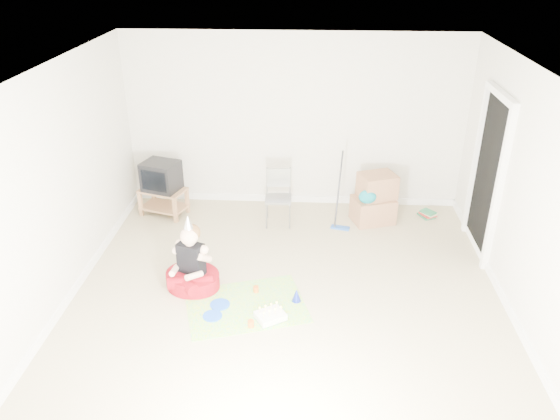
# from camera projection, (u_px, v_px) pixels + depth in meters

# --- Properties ---
(ground) EXTENTS (5.00, 5.00, 0.00)m
(ground) POSITION_uv_depth(u_px,v_px,m) (287.00, 294.00, 6.40)
(ground) COLOR tan
(ground) RESTS_ON ground
(doorway_recess) EXTENTS (0.02, 0.90, 2.05)m
(doorway_recess) POSITION_uv_depth(u_px,v_px,m) (488.00, 178.00, 6.88)
(doorway_recess) COLOR black
(doorway_recess) RESTS_ON ground
(tv_stand) EXTENTS (0.75, 0.59, 0.41)m
(tv_stand) POSITION_uv_depth(u_px,v_px,m) (164.00, 199.00, 8.13)
(tv_stand) COLOR #A17149
(tv_stand) RESTS_ON ground
(crt_tv) EXTENTS (0.60, 0.54, 0.43)m
(crt_tv) POSITION_uv_depth(u_px,v_px,m) (161.00, 176.00, 7.96)
(crt_tv) COLOR black
(crt_tv) RESTS_ON tv_stand
(folding_chair) EXTENTS (0.38, 0.37, 0.82)m
(folding_chair) POSITION_uv_depth(u_px,v_px,m) (278.00, 199.00, 7.78)
(folding_chair) COLOR gray
(folding_chair) RESTS_ON ground
(cardboard_boxes) EXTENTS (0.68, 0.61, 0.72)m
(cardboard_boxes) POSITION_uv_depth(u_px,v_px,m) (374.00, 199.00, 7.88)
(cardboard_boxes) COLOR #A1704E
(cardboard_boxes) RESTS_ON ground
(floor_mop) EXTENTS (0.28, 0.36, 1.07)m
(floor_mop) POSITION_uv_depth(u_px,v_px,m) (341.00, 212.00, 7.70)
(floor_mop) COLOR #224FAA
(floor_mop) RESTS_ON ground
(book_pile) EXTENTS (0.26, 0.29, 0.10)m
(book_pile) POSITION_uv_depth(u_px,v_px,m) (427.00, 213.00, 8.14)
(book_pile) COLOR #267448
(book_pile) RESTS_ON ground
(seated_woman) EXTENTS (0.86, 0.86, 0.95)m
(seated_woman) POSITION_uv_depth(u_px,v_px,m) (192.00, 271.00, 6.45)
(seated_woman) COLOR maroon
(seated_woman) RESTS_ON ground
(party_mat) EXTENTS (1.54, 1.30, 0.01)m
(party_mat) POSITION_uv_depth(u_px,v_px,m) (246.00, 305.00, 6.19)
(party_mat) COLOR #F93485
(party_mat) RESTS_ON ground
(birthday_cake) EXTENTS (0.38, 0.36, 0.14)m
(birthday_cake) POSITION_uv_depth(u_px,v_px,m) (270.00, 316.00, 5.96)
(birthday_cake) COLOR white
(birthday_cake) RESTS_ON party_mat
(blue_plate_near) EXTENTS (0.31, 0.31, 0.01)m
(blue_plate_near) POSITION_uv_depth(u_px,v_px,m) (220.00, 304.00, 6.20)
(blue_plate_near) COLOR blue
(blue_plate_near) RESTS_ON party_mat
(blue_plate_far) EXTENTS (0.23, 0.23, 0.01)m
(blue_plate_far) POSITION_uv_depth(u_px,v_px,m) (212.00, 316.00, 6.01)
(blue_plate_far) COLOR blue
(blue_plate_far) RESTS_ON party_mat
(orange_cup_near) EXTENTS (0.08, 0.08, 0.07)m
(orange_cup_near) POSITION_uv_depth(u_px,v_px,m) (256.00, 289.00, 6.41)
(orange_cup_near) COLOR orange
(orange_cup_near) RESTS_ON party_mat
(orange_cup_far) EXTENTS (0.07, 0.07, 0.08)m
(orange_cup_far) POSITION_uv_depth(u_px,v_px,m) (251.00, 324.00, 5.84)
(orange_cup_far) COLOR orange
(orange_cup_far) RESTS_ON party_mat
(blue_party_hat) EXTENTS (0.11, 0.11, 0.16)m
(blue_party_hat) POSITION_uv_depth(u_px,v_px,m) (296.00, 295.00, 6.23)
(blue_party_hat) COLOR #1828AB
(blue_party_hat) RESTS_ON party_mat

